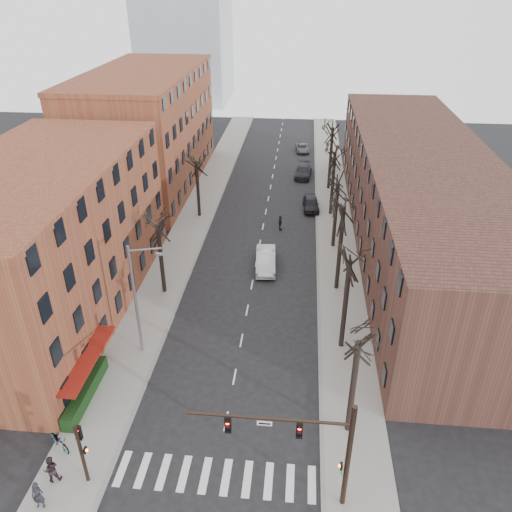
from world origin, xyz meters
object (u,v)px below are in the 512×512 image
(parked_car_mid, at_px, (303,171))
(bicycle, at_px, (60,441))
(pedestrian_a, at_px, (38,496))
(parked_car_near, at_px, (311,203))
(silver_sedan, at_px, (266,260))

(parked_car_mid, height_order, bicycle, parked_car_mid)
(parked_car_mid, bearing_deg, bicycle, -100.93)
(pedestrian_a, bearing_deg, parked_car_mid, 69.76)
(parked_car_near, xyz_separation_m, parked_car_mid, (-1.06, 11.10, -0.01))
(parked_car_mid, bearing_deg, pedestrian_a, -99.16)
(parked_car_near, bearing_deg, bicycle, -116.29)
(silver_sedan, bearing_deg, pedestrian_a, -115.19)
(parked_car_near, xyz_separation_m, bicycle, (-14.76, -36.24, -0.10))
(parked_car_mid, xyz_separation_m, pedestrian_a, (-13.08, -51.08, 0.29))
(silver_sedan, height_order, pedestrian_a, pedestrian_a)
(pedestrian_a, xyz_separation_m, bicycle, (-0.62, 3.75, -0.38))
(silver_sedan, xyz_separation_m, pedestrian_a, (-9.84, -25.85, 0.18))
(silver_sedan, bearing_deg, parked_car_near, 68.72)
(parked_car_near, distance_m, bicycle, 39.12)
(parked_car_near, bearing_deg, silver_sedan, -111.05)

